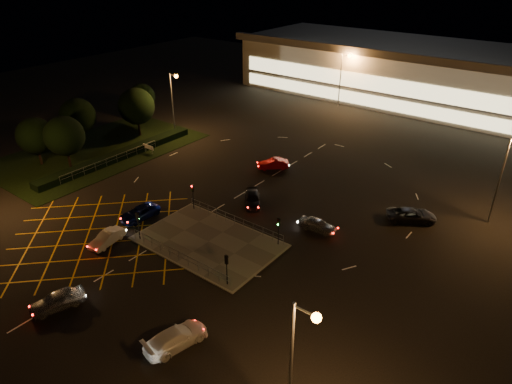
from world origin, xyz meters
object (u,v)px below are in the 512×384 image
Objects in this scene: signal_se at (227,264)px; car_approach_white at (176,338)px; car_far_dkgrey at (253,199)px; car_queue_white at (107,238)px; car_circ_red at (273,164)px; signal_ne at (279,226)px; car_near_silver at (57,300)px; car_left_blue at (139,213)px; signal_nw at (193,192)px; car_east_grey at (412,215)px; signal_sw at (138,220)px; car_right_silver at (318,225)px.

car_approach_white is (1.53, -7.76, -1.63)m from signal_se.
car_approach_white is at bearing -106.48° from car_far_dkgrey.
car_queue_white is 17.09m from car_far_dkgrey.
signal_ne is at bearing -5.53° from car_circ_red.
car_far_dkgrey is at bearing 144.64° from signal_ne.
car_near_silver reaches higher than car_circ_red.
car_left_blue is (-6.05, 13.76, -0.10)m from car_near_silver.
signal_nw is 1.00× the size of signal_ne.
car_near_silver is 0.83× the size of car_east_grey.
signal_sw is 0.62× the size of car_approach_white.
signal_sw is at bearing -17.08° from car_approach_white.
signal_se is 14.51m from car_near_silver.
car_circ_red is at bearing -54.51° from car_approach_white.
signal_se is at bearing 66.59° from car_near_silver.
signal_sw is 1.00× the size of signal_ne.
signal_ne is 9.23m from car_far_dkgrey.
car_approach_white is at bearing 174.80° from car_right_silver.
car_left_blue is at bearing -124.36° from signal_nw.
car_queue_white is (-4.66, 8.41, -0.10)m from car_near_silver.
signal_sw and signal_nw have the same top height.
car_queue_white is at bearing -49.05° from car_circ_red.
signal_se is 15.26m from car_far_dkgrey.
signal_ne is at bearing -90.00° from signal_se.
signal_nw is at bearing -170.76° from car_far_dkgrey.
car_near_silver is at bearing -69.73° from car_queue_white.
car_queue_white is at bearing 9.97° from signal_se.
signal_se is 0.62× the size of car_approach_white.
signal_sw and signal_ne have the same top height.
signal_se reaches higher than car_queue_white.
signal_ne is at bearing -146.35° from signal_sw.
car_queue_white is at bearing 49.61° from signal_sw.
signal_nw is 19.12m from car_near_silver.
car_queue_white is at bearing 129.48° from car_right_silver.
car_left_blue is (-15.50, -5.12, -1.70)m from signal_ne.
signal_se reaches higher than car_circ_red.
car_queue_white is (-14.11, -2.48, -1.70)m from signal_se.
car_near_silver reaches higher than car_east_grey.
signal_se reaches higher than car_left_blue.
car_near_silver is 9.62m from car_queue_white.
signal_nw reaches higher than car_circ_red.
car_right_silver is at bearing 103.50° from car_east_grey.
car_approach_white is at bearing 131.04° from car_east_grey.
car_east_grey is at bearing -91.99° from car_approach_white.
signal_sw reaches higher than car_near_silver.
signal_se is at bearing -66.10° from car_approach_white.
car_right_silver is (1.76, 12.87, -1.67)m from signal_se.
car_right_silver is at bearing 35.32° from car_queue_white.
car_approach_white is at bearing -84.45° from signal_ne.
car_approach_white reaches higher than car_circ_red.
car_near_silver is at bearing -116.59° from signal_ne.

